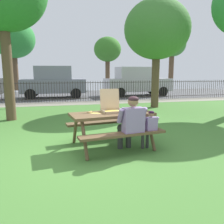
% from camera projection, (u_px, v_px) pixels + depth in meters
% --- Properties ---
extents(ground, '(28.00, 12.31, 0.02)m').
position_uv_depth(ground, '(80.00, 128.00, 6.88)').
color(ground, '#487D34').
extents(cobblestone_walkway, '(28.00, 1.40, 0.01)m').
position_uv_depth(cobblestone_walkway, '(70.00, 103.00, 12.11)').
color(cobblestone_walkway, gray).
extents(street_asphalt, '(28.00, 7.13, 0.01)m').
position_uv_depth(street_asphalt, '(67.00, 95.00, 16.20)').
color(street_asphalt, '#515154').
extents(picnic_table_foreground, '(1.99, 1.72, 0.79)m').
position_uv_depth(picnic_table_foreground, '(112.00, 121.00, 5.09)').
color(picnic_table_foreground, brown).
rests_on(picnic_table_foreground, ground).
extents(pizza_box_open, '(0.47, 0.51, 0.50)m').
position_uv_depth(pizza_box_open, '(112.00, 108.00, 5.18)').
color(pizza_box_open, tan).
rests_on(pizza_box_open, picnic_table_foreground).
extents(pizza_slice_on_table, '(0.30, 0.29, 0.02)m').
position_uv_depth(pizza_slice_on_table, '(94.00, 112.00, 5.06)').
color(pizza_slice_on_table, '#F4D15E').
rests_on(pizza_slice_on_table, picnic_table_foreground).
extents(adult_at_table, '(0.63, 0.63, 1.19)m').
position_uv_depth(adult_at_table, '(131.00, 122.00, 4.69)').
color(adult_at_table, '#353535').
rests_on(adult_at_table, ground).
extents(child_at_table, '(0.36, 0.36, 0.87)m').
position_uv_depth(child_at_table, '(149.00, 127.00, 4.84)').
color(child_at_table, '#393939').
rests_on(child_at_table, ground).
extents(iron_fence_streetside, '(21.39, 0.03, 1.12)m').
position_uv_depth(iron_fence_streetside, '(69.00, 91.00, 12.68)').
color(iron_fence_streetside, '#2D2823').
rests_on(iron_fence_streetside, ground).
extents(lamp_post_walkway, '(0.28, 0.28, 4.73)m').
position_uv_depth(lamp_post_walkway, '(5.00, 44.00, 9.94)').
color(lamp_post_walkway, black).
rests_on(lamp_post_walkway, ground).
extents(tree_midground_right, '(2.92, 2.92, 4.81)m').
position_uv_depth(tree_midground_right, '(157.00, 30.00, 10.25)').
color(tree_midground_right, brown).
rests_on(tree_midground_right, ground).
extents(parked_car_left, '(3.93, 1.89, 1.98)m').
position_uv_depth(parked_car_left, '(54.00, 82.00, 14.50)').
color(parked_car_left, gray).
rests_on(parked_car_left, ground).
extents(parked_car_center, '(4.48, 2.07, 1.94)m').
position_uv_depth(parked_car_center, '(137.00, 81.00, 15.74)').
color(parked_car_center, '#B4AFB8').
rests_on(parked_car_center, ground).
extents(far_tree_midleft, '(3.60, 3.60, 6.00)m').
position_uv_depth(far_tree_midleft, '(13.00, 39.00, 19.59)').
color(far_tree_midleft, brown).
rests_on(far_tree_midleft, ground).
extents(far_tree_center, '(2.54, 2.54, 4.82)m').
position_uv_depth(far_tree_center, '(108.00, 50.00, 21.56)').
color(far_tree_center, brown).
rests_on(far_tree_center, ground).
extents(far_tree_midright, '(2.72, 2.72, 5.54)m').
position_uv_depth(far_tree_midright, '(172.00, 45.00, 22.93)').
color(far_tree_midright, brown).
rests_on(far_tree_midright, ground).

